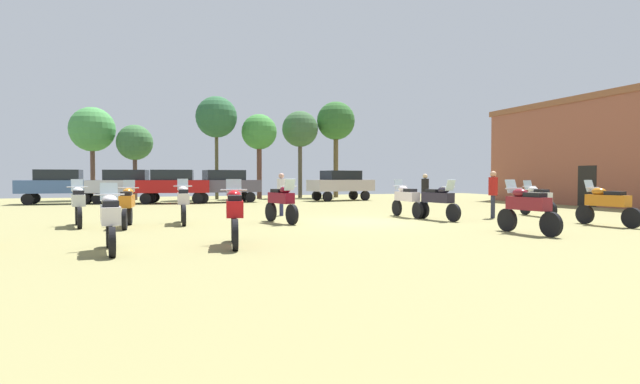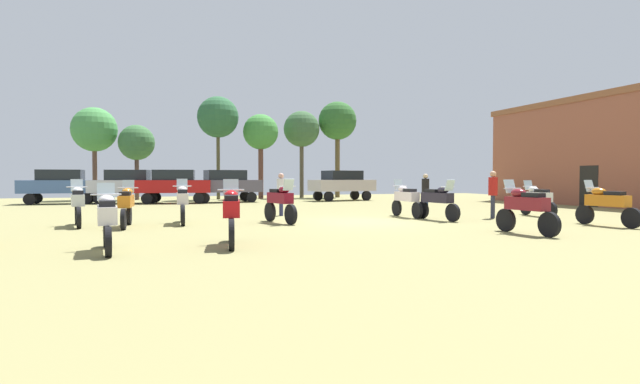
{
  "view_description": "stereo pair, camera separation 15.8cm",
  "coord_description": "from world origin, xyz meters",
  "px_view_note": "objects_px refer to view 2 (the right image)",
  "views": [
    {
      "loc": [
        -6.98,
        -15.9,
        1.57
      ],
      "look_at": [
        -0.06,
        4.58,
        0.93
      ],
      "focal_mm": 27.89,
      "sensor_mm": 36.0,
      "label": 1
    },
    {
      "loc": [
        -6.83,
        -15.95,
        1.57
      ],
      "look_at": [
        -0.06,
        4.58,
        0.93
      ],
      "focal_mm": 27.89,
      "sensor_mm": 36.0,
      "label": 2
    }
  ],
  "objects_px": {
    "motorcycle_10": "(126,204)",
    "motorcycle_8": "(231,213)",
    "person_1": "(425,189)",
    "tree_6": "(218,118)",
    "motorcycle_1": "(526,207)",
    "tree_1": "(302,130)",
    "car_3": "(61,184)",
    "motorcycle_6": "(78,203)",
    "motorcycle_11": "(406,199)",
    "tree_4": "(337,122)",
    "person_3": "(281,191)",
    "tree_5": "(261,133)",
    "motorcycle_9": "(438,200)",
    "car_1": "(174,184)",
    "person_2": "(493,191)",
    "car_4": "(225,184)",
    "tree_2": "(137,143)",
    "tree_3": "(94,130)",
    "motorcycle_12": "(107,218)",
    "motorcycle_5": "(607,203)",
    "car_2": "(342,183)",
    "car_5": "(128,184)",
    "motorcycle_3": "(538,199)",
    "motorcycle_4": "(280,201)",
    "motorcycle_2": "(182,202)"
  },
  "relations": [
    {
      "from": "tree_3",
      "to": "tree_4",
      "type": "relative_size",
      "value": 0.86
    },
    {
      "from": "motorcycle_1",
      "to": "tree_1",
      "type": "relative_size",
      "value": 0.33
    },
    {
      "from": "tree_2",
      "to": "tree_4",
      "type": "xyz_separation_m",
      "value": [
        14.63,
        -0.28,
        1.94
      ]
    },
    {
      "from": "car_4",
      "to": "tree_5",
      "type": "bearing_deg",
      "value": -42.22
    },
    {
      "from": "car_3",
      "to": "tree_1",
      "type": "xyz_separation_m",
      "value": [
        15.78,
        3.87,
        3.98
      ]
    },
    {
      "from": "motorcycle_11",
      "to": "car_3",
      "type": "relative_size",
      "value": 0.51
    },
    {
      "from": "car_3",
      "to": "car_2",
      "type": "bearing_deg",
      "value": -92.2
    },
    {
      "from": "tree_3",
      "to": "tree_2",
      "type": "bearing_deg",
      "value": -14.17
    },
    {
      "from": "motorcycle_8",
      "to": "person_3",
      "type": "height_order",
      "value": "person_3"
    },
    {
      "from": "motorcycle_5",
      "to": "tree_3",
      "type": "height_order",
      "value": "tree_3"
    },
    {
      "from": "motorcycle_3",
      "to": "tree_4",
      "type": "bearing_deg",
      "value": 98.77
    },
    {
      "from": "motorcycle_2",
      "to": "tree_1",
      "type": "xyz_separation_m",
      "value": [
        9.65,
        18.99,
        4.41
      ]
    },
    {
      "from": "car_3",
      "to": "motorcycle_1",
      "type": "bearing_deg",
      "value": -142.96
    },
    {
      "from": "motorcycle_2",
      "to": "tree_3",
      "type": "height_order",
      "value": "tree_3"
    },
    {
      "from": "motorcycle_9",
      "to": "motorcycle_6",
      "type": "bearing_deg",
      "value": -17.44
    },
    {
      "from": "motorcycle_8",
      "to": "person_2",
      "type": "xyz_separation_m",
      "value": [
        10.51,
        4.49,
        0.31
      ]
    },
    {
      "from": "tree_4",
      "to": "person_3",
      "type": "bearing_deg",
      "value": -117.25
    },
    {
      "from": "tree_4",
      "to": "tree_5",
      "type": "distance_m",
      "value": 6.26
    },
    {
      "from": "car_1",
      "to": "motorcycle_10",
      "type": "bearing_deg",
      "value": 179.79
    },
    {
      "from": "motorcycle_3",
      "to": "person_3",
      "type": "xyz_separation_m",
      "value": [
        -9.7,
        3.42,
        0.3
      ]
    },
    {
      "from": "car_1",
      "to": "tree_3",
      "type": "bearing_deg",
      "value": 46.45
    },
    {
      "from": "motorcycle_1",
      "to": "person_1",
      "type": "xyz_separation_m",
      "value": [
        2.13,
        8.97,
        0.27
      ]
    },
    {
      "from": "motorcycle_6",
      "to": "motorcycle_11",
      "type": "bearing_deg",
      "value": -9.57
    },
    {
      "from": "car_2",
      "to": "tree_1",
      "type": "bearing_deg",
      "value": 3.88
    },
    {
      "from": "motorcycle_11",
      "to": "person_1",
      "type": "distance_m",
      "value": 3.7
    },
    {
      "from": "motorcycle_5",
      "to": "tree_6",
      "type": "relative_size",
      "value": 0.31
    },
    {
      "from": "car_1",
      "to": "tree_6",
      "type": "bearing_deg",
      "value": -27.65
    },
    {
      "from": "motorcycle_4",
      "to": "tree_2",
      "type": "relative_size",
      "value": 0.41
    },
    {
      "from": "motorcycle_8",
      "to": "motorcycle_9",
      "type": "xyz_separation_m",
      "value": [
        8.07,
        4.43,
        -0.01
      ]
    },
    {
      "from": "person_1",
      "to": "tree_6",
      "type": "height_order",
      "value": "tree_6"
    },
    {
      "from": "motorcycle_10",
      "to": "motorcycle_8",
      "type": "bearing_deg",
      "value": -61.78
    },
    {
      "from": "motorcycle_9",
      "to": "tree_3",
      "type": "bearing_deg",
      "value": -67.55
    },
    {
      "from": "car_1",
      "to": "tree_1",
      "type": "relative_size",
      "value": 0.68
    },
    {
      "from": "motorcycle_1",
      "to": "motorcycle_5",
      "type": "relative_size",
      "value": 0.97
    },
    {
      "from": "motorcycle_5",
      "to": "car_5",
      "type": "relative_size",
      "value": 0.49
    },
    {
      "from": "car_3",
      "to": "tree_1",
      "type": "height_order",
      "value": "tree_1"
    },
    {
      "from": "tree_1",
      "to": "motorcycle_3",
      "type": "bearing_deg",
      "value": -78.69
    },
    {
      "from": "car_2",
      "to": "car_5",
      "type": "xyz_separation_m",
      "value": [
        -13.42,
        0.79,
        0.0
      ]
    },
    {
      "from": "car_1",
      "to": "car_5",
      "type": "height_order",
      "value": "same"
    },
    {
      "from": "motorcycle_1",
      "to": "tree_2",
      "type": "relative_size",
      "value": 0.42
    },
    {
      "from": "car_1",
      "to": "motorcycle_8",
      "type": "bearing_deg",
      "value": -170.97
    },
    {
      "from": "motorcycle_12",
      "to": "car_3",
      "type": "distance_m",
      "value": 21.56
    },
    {
      "from": "motorcycle_1",
      "to": "motorcycle_9",
      "type": "height_order",
      "value": "motorcycle_1"
    },
    {
      "from": "car_5",
      "to": "tree_3",
      "type": "relative_size",
      "value": 0.72
    },
    {
      "from": "tree_5",
      "to": "tree_6",
      "type": "bearing_deg",
      "value": -177.88
    },
    {
      "from": "motorcycle_12",
      "to": "tree_1",
      "type": "height_order",
      "value": "tree_1"
    },
    {
      "from": "motorcycle_10",
      "to": "tree_5",
      "type": "distance_m",
      "value": 21.1
    },
    {
      "from": "person_3",
      "to": "tree_1",
      "type": "xyz_separation_m",
      "value": [
        5.68,
        16.66,
        4.14
      ]
    },
    {
      "from": "motorcycle_9",
      "to": "motorcycle_10",
      "type": "relative_size",
      "value": 0.98
    },
    {
      "from": "motorcycle_1",
      "to": "tree_4",
      "type": "xyz_separation_m",
      "value": [
        3.78,
        25.09,
        5.11
      ]
    }
  ]
}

